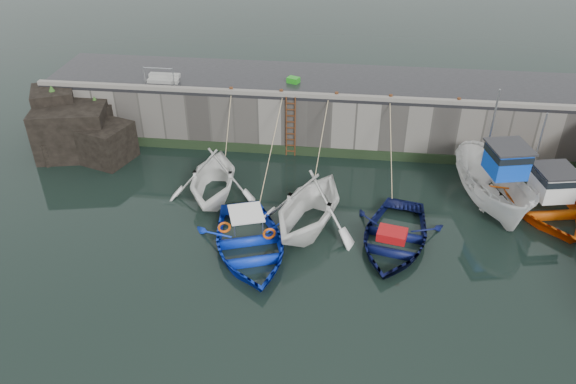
# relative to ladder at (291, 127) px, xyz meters

# --- Properties ---
(ground) EXTENTS (120.00, 120.00, 0.00)m
(ground) POSITION_rel_ladder_xyz_m (2.00, -9.91, -1.59)
(ground) COLOR black
(ground) RESTS_ON ground
(quay_back) EXTENTS (30.00, 5.00, 3.00)m
(quay_back) POSITION_rel_ladder_xyz_m (2.00, 2.59, -0.09)
(quay_back) COLOR slate
(quay_back) RESTS_ON ground
(road_back) EXTENTS (30.00, 5.00, 0.16)m
(road_back) POSITION_rel_ladder_xyz_m (2.00, 2.59, 1.49)
(road_back) COLOR black
(road_back) RESTS_ON quay_back
(kerb_back) EXTENTS (30.00, 0.30, 0.20)m
(kerb_back) POSITION_rel_ladder_xyz_m (2.00, 0.24, 1.67)
(kerb_back) COLOR slate
(kerb_back) RESTS_ON road_back
(algae_back) EXTENTS (30.00, 0.08, 0.50)m
(algae_back) POSITION_rel_ladder_xyz_m (2.00, 0.05, -1.34)
(algae_back) COLOR black
(algae_back) RESTS_ON ground
(rock_outcrop) EXTENTS (5.85, 4.24, 3.41)m
(rock_outcrop) POSITION_rel_ladder_xyz_m (-10.92, -0.80, -0.33)
(rock_outcrop) COLOR black
(rock_outcrop) RESTS_ON ground
(ladder) EXTENTS (0.51, 0.08, 3.20)m
(ladder) POSITION_rel_ladder_xyz_m (0.00, 0.00, 0.00)
(ladder) COLOR #3F1E0F
(ladder) RESTS_ON ground
(boat_near_white) EXTENTS (4.55, 5.17, 2.57)m
(boat_near_white) POSITION_rel_ladder_xyz_m (-3.04, -4.21, -1.59)
(boat_near_white) COLOR white
(boat_near_white) RESTS_ON ground
(boat_near_white_rope) EXTENTS (0.04, 3.16, 3.10)m
(boat_near_white_rope) POSITION_rel_ladder_xyz_m (-3.04, -0.81, -1.59)
(boat_near_white_rope) COLOR tan
(boat_near_white_rope) RESTS_ON ground
(boat_near_blue) EXTENTS (5.69, 6.70, 1.18)m
(boat_near_blue) POSITION_rel_ladder_xyz_m (-0.73, -7.96, -1.59)
(boat_near_blue) COLOR #0C2DBE
(boat_near_blue) RESTS_ON ground
(boat_near_blue_rope) EXTENTS (0.04, 6.13, 3.10)m
(boat_near_blue_rope) POSITION_rel_ladder_xyz_m (-0.73, -2.69, -1.59)
(boat_near_blue_rope) COLOR tan
(boat_near_blue_rope) RESTS_ON ground
(boat_near_blacktrim) EXTENTS (6.02, 6.49, 2.81)m
(boat_near_blacktrim) POSITION_rel_ladder_xyz_m (1.47, -6.10, -1.59)
(boat_near_blacktrim) COLOR white
(boat_near_blacktrim) RESTS_ON ground
(boat_near_blacktrim_rope) EXTENTS (0.04, 4.51, 3.10)m
(boat_near_blacktrim_rope) POSITION_rel_ladder_xyz_m (1.47, -1.76, -1.59)
(boat_near_blacktrim_rope) COLOR tan
(boat_near_blacktrim_rope) RESTS_ON ground
(boat_near_navy) EXTENTS (4.87, 6.05, 1.11)m
(boat_near_navy) POSITION_rel_ladder_xyz_m (4.98, -6.78, -1.59)
(boat_near_navy) COLOR #090F3A
(boat_near_navy) RESTS_ON ground
(boat_near_navy_rope) EXTENTS (0.04, 5.08, 3.10)m
(boat_near_navy_rope) POSITION_rel_ladder_xyz_m (4.98, -2.10, -1.59)
(boat_near_navy_rope) COLOR tan
(boat_near_navy_rope) RESTS_ON ground
(boat_far_white) EXTENTS (3.59, 6.39, 5.33)m
(boat_far_white) POSITION_rel_ladder_xyz_m (9.36, -3.49, -0.60)
(boat_far_white) COLOR white
(boat_far_white) RESTS_ON ground
(boat_far_orange) EXTENTS (5.67, 7.07, 4.31)m
(boat_far_orange) POSITION_rel_ladder_xyz_m (11.51, -3.36, -1.17)
(boat_far_orange) COLOR #F6610C
(boat_far_orange) RESTS_ON ground
(fish_crate) EXTENTS (0.71, 0.62, 0.28)m
(fish_crate) POSITION_rel_ladder_xyz_m (-0.09, 2.01, 1.71)
(fish_crate) COLOR #1E911A
(fish_crate) RESTS_ON road_back
(railing) EXTENTS (1.60, 1.05, 1.00)m
(railing) POSITION_rel_ladder_xyz_m (-6.75, 1.33, 1.77)
(railing) COLOR #A5A8AD
(railing) RESTS_ON road_back
(bollard_a) EXTENTS (0.18, 0.18, 0.28)m
(bollard_a) POSITION_rel_ladder_xyz_m (-3.00, 0.34, 1.71)
(bollard_a) COLOR #3F1E0F
(bollard_a) RESTS_ON road_back
(bollard_b) EXTENTS (0.18, 0.18, 0.28)m
(bollard_b) POSITION_rel_ladder_xyz_m (-0.50, 0.34, 1.71)
(bollard_b) COLOR #3F1E0F
(bollard_b) RESTS_ON road_back
(bollard_c) EXTENTS (0.18, 0.18, 0.28)m
(bollard_c) POSITION_rel_ladder_xyz_m (2.20, 0.34, 1.71)
(bollard_c) COLOR #3F1E0F
(bollard_c) RESTS_ON road_back
(bollard_d) EXTENTS (0.18, 0.18, 0.28)m
(bollard_d) POSITION_rel_ladder_xyz_m (4.80, 0.34, 1.71)
(bollard_d) COLOR #3F1E0F
(bollard_d) RESTS_ON road_back
(bollard_e) EXTENTS (0.18, 0.18, 0.28)m
(bollard_e) POSITION_rel_ladder_xyz_m (8.00, 0.34, 1.71)
(bollard_e) COLOR #3F1E0F
(bollard_e) RESTS_ON road_back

